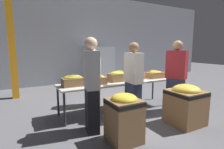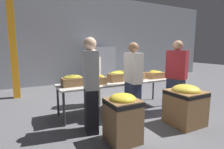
{
  "view_description": "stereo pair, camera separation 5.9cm",
  "coord_description": "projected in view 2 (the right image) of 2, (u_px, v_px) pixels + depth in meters",
  "views": [
    {
      "loc": [
        -2.2,
        -3.76,
        1.59
      ],
      "look_at": [
        -0.04,
        0.25,
        0.9
      ],
      "focal_mm": 28.0,
      "sensor_mm": 36.0,
      "label": 1
    },
    {
      "loc": [
        -2.14,
        -3.79,
        1.59
      ],
      "look_at": [
        -0.04,
        0.25,
        0.9
      ],
      "focal_mm": 28.0,
      "sensor_mm": 36.0,
      "label": 2
    }
  ],
  "objects": [
    {
      "name": "sorting_table",
      "position": [
        118.0,
        83.0,
        4.43
      ],
      "size": [
        3.0,
        0.76,
        0.76
      ],
      "color": "beige",
      "rests_on": "ground_plane"
    },
    {
      "name": "banana_box_2",
      "position": [
        117.0,
        76.0,
        4.45
      ],
      "size": [
        0.43,
        0.34,
        0.26
      ],
      "color": "olive",
      "rests_on": "sorting_table"
    },
    {
      "name": "volunteer_2",
      "position": [
        133.0,
        81.0,
        3.95
      ],
      "size": [
        0.25,
        0.47,
        1.72
      ],
      "rotation": [
        0.0,
        0.0,
        1.53
      ],
      "color": "#2D3856",
      "rests_on": "ground_plane"
    },
    {
      "name": "banana_box_1",
      "position": [
        97.0,
        80.0,
        4.06
      ],
      "size": [
        0.4,
        0.29,
        0.23
      ],
      "color": "olive",
      "rests_on": "sorting_table"
    },
    {
      "name": "volunteer_0",
      "position": [
        93.0,
        78.0,
        4.84
      ],
      "size": [
        0.33,
        0.46,
        1.57
      ],
      "rotation": [
        0.0,
        0.0,
        -1.26
      ],
      "color": "#6B604C",
      "rests_on": "ground_plane"
    },
    {
      "name": "support_pillar",
      "position": [
        12.0,
        35.0,
        5.39
      ],
      "size": [
        0.2,
        0.2,
        4.0
      ],
      "color": "orange",
      "rests_on": "ground_plane"
    },
    {
      "name": "donation_bin_1",
      "position": [
        185.0,
        103.0,
        3.64
      ],
      "size": [
        0.66,
        0.66,
        0.85
      ],
      "color": "olive",
      "rests_on": "ground_plane"
    },
    {
      "name": "banana_box_0",
      "position": [
        73.0,
        80.0,
        3.89
      ],
      "size": [
        0.47,
        0.31,
        0.26
      ],
      "color": "olive",
      "rests_on": "sorting_table"
    },
    {
      "name": "wall_back",
      "position": [
        74.0,
        39.0,
        7.79
      ],
      "size": [
        16.0,
        0.08,
        4.0
      ],
      "color": "#9399A3",
      "rests_on": "ground_plane"
    },
    {
      "name": "volunteer_3",
      "position": [
        91.0,
        86.0,
        3.27
      ],
      "size": [
        0.34,
        0.52,
        1.79
      ],
      "rotation": [
        0.0,
        0.0,
        1.36
      ],
      "color": "black",
      "rests_on": "ground_plane"
    },
    {
      "name": "pallet_stack_0",
      "position": [
        100.0,
        66.0,
        7.64
      ],
      "size": [
        1.14,
        1.14,
        1.65
      ],
      "color": "olive",
      "rests_on": "ground_plane"
    },
    {
      "name": "donation_bin_0",
      "position": [
        123.0,
        116.0,
        2.95
      ],
      "size": [
        0.52,
        0.52,
        0.85
      ],
      "color": "olive",
      "rests_on": "ground_plane"
    },
    {
      "name": "banana_box_4",
      "position": [
        155.0,
        74.0,
        4.93
      ],
      "size": [
        0.48,
        0.33,
        0.22
      ],
      "color": "olive",
      "rests_on": "sorting_table"
    },
    {
      "name": "volunteer_1",
      "position": [
        176.0,
        77.0,
        4.33
      ],
      "size": [
        0.4,
        0.53,
        1.78
      ],
      "rotation": [
        0.0,
        0.0,
        1.97
      ],
      "color": "#2D3856",
      "rests_on": "ground_plane"
    },
    {
      "name": "banana_box_3",
      "position": [
        135.0,
        75.0,
        4.75
      ],
      "size": [
        0.46,
        0.32,
        0.26
      ],
      "color": "tan",
      "rests_on": "sorting_table"
    },
    {
      "name": "ground_plane",
      "position": [
        118.0,
        110.0,
        4.54
      ],
      "size": [
        30.0,
        30.0,
        0.0
      ],
      "primitive_type": "plane",
      "color": "slate"
    }
  ]
}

